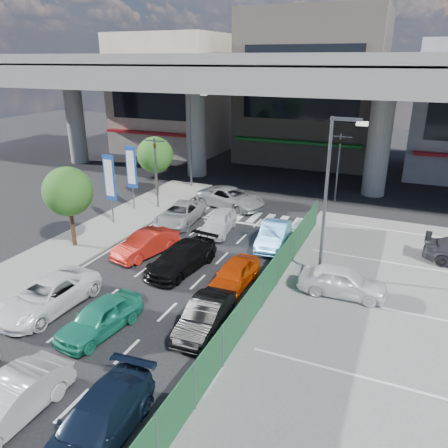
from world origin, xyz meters
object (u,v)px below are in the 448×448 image
at_px(taxi_orange_right, 234,275).
at_px(traffic_cone, 315,272).
at_px(tree_far, 155,155).
at_px(parked_sedan_white, 342,281).
at_px(hatch_white_back_mid, 9,403).
at_px(sedan_white_front_mid, 218,222).
at_px(tree_near, 68,192).
at_px(traffic_light_right, 339,151).
at_px(sedan_white_mid_left, 47,295).
at_px(taxi_orange_left, 146,244).
at_px(signboard_near, 110,180).
at_px(crossing_wagon_silver, 231,198).
at_px(kei_truck_front_right, 274,235).
at_px(sedan_black_mid, 182,258).
at_px(street_lamp_left, 192,132).
at_px(traffic_light_left, 155,156).
at_px(hatch_black_mid_right, 205,316).
at_px(wagon_silver_front_left, 180,214).
at_px(street_lamp_right, 330,187).
at_px(signboard_far, 131,169).
at_px(taxi_teal_mid, 100,317).
at_px(minivan_navy_back, 97,423).

distance_m(taxi_orange_right, traffic_cone, 4.17).
bearing_deg(tree_far, parked_sedan_white, -31.75).
xyz_separation_m(hatch_white_back_mid, sedan_white_front_mid, (-0.50, 16.69, 0.00)).
bearing_deg(taxi_orange_right, tree_near, 177.59).
height_order(traffic_light_right, hatch_white_back_mid, traffic_light_right).
distance_m(sedan_white_mid_left, taxi_orange_left, 6.64).
xyz_separation_m(sedan_white_mid_left, taxi_orange_right, (6.76, 5.13, -0.03)).
xyz_separation_m(signboard_near, hatch_white_back_mid, (7.53, -15.20, -2.37)).
relative_size(crossing_wagon_silver, parked_sedan_white, 1.30).
bearing_deg(signboard_near, kei_truck_front_right, 4.12).
xyz_separation_m(hatch_white_back_mid, crossing_wagon_silver, (-1.70, 21.61, 0.04)).
bearing_deg(tree_near, sedan_black_mid, -0.82).
distance_m(street_lamp_left, sedan_black_mid, 16.07).
relative_size(signboard_near, tree_far, 0.98).
xyz_separation_m(kei_truck_front_right, parked_sedan_white, (4.64, -4.28, 0.06)).
bearing_deg(kei_truck_front_right, sedan_white_front_mid, 164.36).
bearing_deg(taxi_orange_right, traffic_light_left, 139.40).
bearing_deg(hatch_black_mid_right, traffic_cone, 59.55).
height_order(traffic_light_right, taxi_orange_left, traffic_light_right).
bearing_deg(kei_truck_front_right, hatch_white_back_mid, -107.38).
relative_size(street_lamp_left, wagon_silver_front_left, 1.66).
xyz_separation_m(street_lamp_right, parked_sedan_white, (1.18, -1.49, -4.02)).
distance_m(sedan_black_mid, crossing_wagon_silver, 10.62).
relative_size(taxi_orange_right, crossing_wagon_silver, 0.73).
xyz_separation_m(traffic_light_right, sedan_white_front_mid, (-5.67, -9.52, -3.25)).
bearing_deg(tree_near, hatch_black_mid_right, -22.88).
relative_size(signboard_near, wagon_silver_front_left, 0.98).
xyz_separation_m(signboard_far, taxi_orange_left, (5.09, -6.27, -2.39)).
distance_m(signboard_far, sedan_white_mid_left, 13.75).
xyz_separation_m(taxi_teal_mid, kei_truck_front_right, (3.83, 11.11, 0.02)).
relative_size(signboard_near, signboard_far, 1.00).
relative_size(hatch_white_back_mid, crossing_wagon_silver, 0.79).
height_order(minivan_navy_back, taxi_orange_right, minivan_navy_back).
relative_size(signboard_far, sedan_white_mid_left, 0.95).
height_order(tree_far, sedan_white_front_mid, tree_far).
bearing_deg(traffic_light_right, sedan_white_mid_left, -112.95).
xyz_separation_m(signboard_far, taxi_teal_mid, (7.48, -13.32, -2.40)).
xyz_separation_m(sedan_white_mid_left, traffic_cone, (10.20, 7.47, -0.30)).
bearing_deg(sedan_white_front_mid, crossing_wagon_silver, 96.55).
distance_m(tree_near, sedan_white_mid_left, 7.42).
xyz_separation_m(signboard_near, tree_near, (0.20, -3.99, 0.32)).
height_order(minivan_navy_back, taxi_teal_mid, taxi_teal_mid).
xyz_separation_m(traffic_light_left, traffic_light_right, (11.70, 7.00, 0.00)).
distance_m(street_lamp_right, street_lamp_left, 18.06).
relative_size(minivan_navy_back, taxi_orange_right, 1.19).
xyz_separation_m(taxi_teal_mid, sedan_black_mid, (0.34, 6.22, 0.02)).
height_order(taxi_teal_mid, hatch_black_mid_right, taxi_teal_mid).
xyz_separation_m(wagon_silver_front_left, sedan_white_front_mid, (3.03, -0.48, 0.02)).
relative_size(tree_far, crossing_wagon_silver, 0.91).
distance_m(hatch_white_back_mid, traffic_cone, 14.39).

